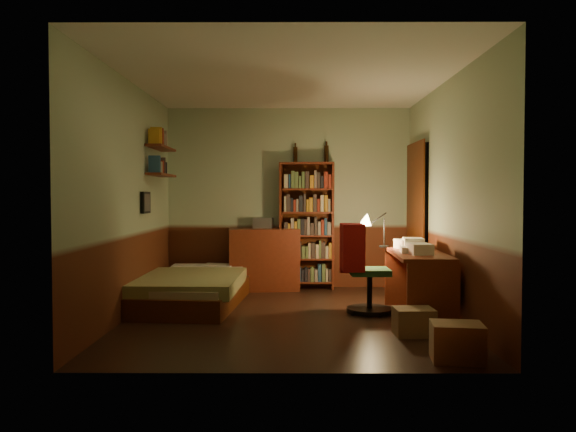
{
  "coord_description": "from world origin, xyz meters",
  "views": [
    {
      "loc": [
        0.03,
        -6.15,
        1.32
      ],
      "look_at": [
        0.0,
        0.25,
        1.1
      ],
      "focal_mm": 35.0,
      "sensor_mm": 36.0,
      "label": 1
    }
  ],
  "objects_px": {
    "bed": "(192,278)",
    "office_chair": "(370,264)",
    "bookshelf": "(307,226)",
    "cardboard_box_b": "(414,322)",
    "desk": "(418,285)",
    "desk_lamp": "(384,221)",
    "cardboard_box_a": "(457,342)",
    "mini_stereo": "(263,223)",
    "dresser": "(264,259)"
  },
  "relations": [
    {
      "from": "bed",
      "to": "bookshelf",
      "type": "height_order",
      "value": "bookshelf"
    },
    {
      "from": "dresser",
      "to": "cardboard_box_b",
      "type": "bearing_deg",
      "value": -65.18
    },
    {
      "from": "mini_stereo",
      "to": "bookshelf",
      "type": "bearing_deg",
      "value": 2.12
    },
    {
      "from": "bed",
      "to": "desk_lamp",
      "type": "relative_size",
      "value": 3.32
    },
    {
      "from": "mini_stereo",
      "to": "cardboard_box_b",
      "type": "distance_m",
      "value": 3.25
    },
    {
      "from": "dresser",
      "to": "bed",
      "type": "bearing_deg",
      "value": -135.16
    },
    {
      "from": "bookshelf",
      "to": "desk",
      "type": "distance_m",
      "value": 2.26
    },
    {
      "from": "mini_stereo",
      "to": "desk",
      "type": "xyz_separation_m",
      "value": [
        1.81,
        -1.89,
        -0.59
      ]
    },
    {
      "from": "bookshelf",
      "to": "cardboard_box_b",
      "type": "xyz_separation_m",
      "value": [
        0.94,
        -2.69,
        -0.77
      ]
    },
    {
      "from": "bed",
      "to": "cardboard_box_a",
      "type": "bearing_deg",
      "value": -38.37
    },
    {
      "from": "bookshelf",
      "to": "desk_lamp",
      "type": "distance_m",
      "value": 1.5
    },
    {
      "from": "bed",
      "to": "mini_stereo",
      "type": "height_order",
      "value": "mini_stereo"
    },
    {
      "from": "desk",
      "to": "office_chair",
      "type": "distance_m",
      "value": 0.58
    },
    {
      "from": "bookshelf",
      "to": "cardboard_box_b",
      "type": "height_order",
      "value": "bookshelf"
    },
    {
      "from": "bed",
      "to": "desk",
      "type": "bearing_deg",
      "value": -10.72
    },
    {
      "from": "bookshelf",
      "to": "cardboard_box_b",
      "type": "relative_size",
      "value": 4.93
    },
    {
      "from": "bookshelf",
      "to": "desk",
      "type": "xyz_separation_m",
      "value": [
        1.17,
        -1.85,
        -0.55
      ]
    },
    {
      "from": "dresser",
      "to": "office_chair",
      "type": "height_order",
      "value": "office_chair"
    },
    {
      "from": "office_chair",
      "to": "cardboard_box_b",
      "type": "distance_m",
      "value": 1.16
    },
    {
      "from": "desk_lamp",
      "to": "cardboard_box_b",
      "type": "height_order",
      "value": "desk_lamp"
    },
    {
      "from": "dresser",
      "to": "cardboard_box_b",
      "type": "relative_size",
      "value": 2.67
    },
    {
      "from": "bed",
      "to": "cardboard_box_b",
      "type": "bearing_deg",
      "value": -28.47
    },
    {
      "from": "bed",
      "to": "cardboard_box_b",
      "type": "distance_m",
      "value": 2.87
    },
    {
      "from": "cardboard_box_b",
      "to": "bed",
      "type": "bearing_deg",
      "value": 146.67
    },
    {
      "from": "desk_lamp",
      "to": "cardboard_box_b",
      "type": "distance_m",
      "value": 1.75
    },
    {
      "from": "cardboard_box_a",
      "to": "office_chair",
      "type": "bearing_deg",
      "value": 103.29
    },
    {
      "from": "dresser",
      "to": "mini_stereo",
      "type": "xyz_separation_m",
      "value": [
        -0.02,
        0.12,
        0.51
      ]
    },
    {
      "from": "bed",
      "to": "desk_lamp",
      "type": "bearing_deg",
      "value": 3.06
    },
    {
      "from": "bed",
      "to": "cardboard_box_b",
      "type": "height_order",
      "value": "bed"
    },
    {
      "from": "bed",
      "to": "dresser",
      "type": "bearing_deg",
      "value": 55.67
    },
    {
      "from": "bed",
      "to": "office_chair",
      "type": "height_order",
      "value": "office_chair"
    },
    {
      "from": "dresser",
      "to": "mini_stereo",
      "type": "bearing_deg",
      "value": 91.51
    },
    {
      "from": "bed",
      "to": "dresser",
      "type": "relative_size",
      "value": 2.2
    },
    {
      "from": "bed",
      "to": "desk_lamp",
      "type": "height_order",
      "value": "desk_lamp"
    },
    {
      "from": "cardboard_box_a",
      "to": "cardboard_box_b",
      "type": "height_order",
      "value": "cardboard_box_a"
    },
    {
      "from": "desk_lamp",
      "to": "cardboard_box_a",
      "type": "bearing_deg",
      "value": -65.6
    },
    {
      "from": "dresser",
      "to": "office_chair",
      "type": "xyz_separation_m",
      "value": [
        1.28,
        -1.57,
        0.12
      ]
    },
    {
      "from": "desk",
      "to": "desk_lamp",
      "type": "distance_m",
      "value": 0.98
    },
    {
      "from": "desk",
      "to": "cardboard_box_a",
      "type": "bearing_deg",
      "value": -90.05
    },
    {
      "from": "mini_stereo",
      "to": "cardboard_box_a",
      "type": "bearing_deg",
      "value": -58.28
    },
    {
      "from": "cardboard_box_a",
      "to": "desk_lamp",
      "type": "bearing_deg",
      "value": 94.93
    },
    {
      "from": "mini_stereo",
      "to": "cardboard_box_b",
      "type": "height_order",
      "value": "mini_stereo"
    },
    {
      "from": "cardboard_box_a",
      "to": "desk",
      "type": "bearing_deg",
      "value": 87.61
    },
    {
      "from": "mini_stereo",
      "to": "bookshelf",
      "type": "height_order",
      "value": "bookshelf"
    },
    {
      "from": "mini_stereo",
      "to": "desk_lamp",
      "type": "relative_size",
      "value": 0.42
    },
    {
      "from": "desk_lamp",
      "to": "bed",
      "type": "bearing_deg",
      "value": -162.33
    },
    {
      "from": "bookshelf",
      "to": "desk_lamp",
      "type": "xyz_separation_m",
      "value": [
        0.9,
        -1.19,
        0.13
      ]
    },
    {
      "from": "dresser",
      "to": "bookshelf",
      "type": "distance_m",
      "value": 0.78
    },
    {
      "from": "bed",
      "to": "cardboard_box_b",
      "type": "relative_size",
      "value": 5.87
    },
    {
      "from": "office_chair",
      "to": "cardboard_box_b",
      "type": "height_order",
      "value": "office_chair"
    }
  ]
}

